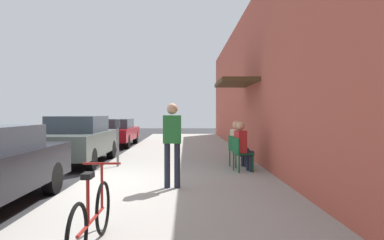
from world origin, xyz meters
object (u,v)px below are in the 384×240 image
at_px(cafe_chair_0, 240,152).
at_px(parked_car_1, 78,139).
at_px(seated_patron_1, 238,142).
at_px(parking_meter, 118,139).
at_px(seated_patron_0, 243,144).
at_px(pedestrian_standing, 172,138).
at_px(bicycle_0, 92,218).
at_px(cafe_chair_1, 236,149).
at_px(parked_car_2, 115,132).

bearing_deg(cafe_chair_0, parked_car_1, 154.23).
bearing_deg(seated_patron_1, parking_meter, 177.01).
relative_size(seated_patron_0, pedestrian_standing, 0.76).
bearing_deg(parked_car_1, bicycle_0, -72.12).
bearing_deg(seated_patron_0, cafe_chair_1, 94.37).
bearing_deg(pedestrian_standing, seated_patron_1, 57.70).
height_order(seated_patron_0, seated_patron_1, same).
bearing_deg(seated_patron_1, parked_car_2, 122.59).
xyz_separation_m(cafe_chair_0, cafe_chair_1, (0.00, 0.75, 0.00)).
relative_size(bicycle_0, cafe_chair_1, 1.97).
relative_size(parked_car_2, cafe_chair_1, 5.06).
distance_m(parking_meter, seated_patron_1, 3.38).
relative_size(parked_car_1, cafe_chair_0, 5.06).
relative_size(bicycle_0, cafe_chair_0, 1.97).
distance_m(parked_car_1, seated_patron_1, 5.17).
height_order(parking_meter, seated_patron_1, parking_meter).
xyz_separation_m(parked_car_1, seated_patron_1, (4.93, -1.58, 0.04)).
bearing_deg(parking_meter, cafe_chair_0, -15.96).
xyz_separation_m(parked_car_2, pedestrian_standing, (3.20, -10.44, 0.42)).
bearing_deg(parked_car_1, parking_meter, -42.12).
height_order(seated_patron_1, pedestrian_standing, pedestrian_standing).
bearing_deg(seated_patron_0, bicycle_0, -115.36).
distance_m(parked_car_2, parking_meter, 7.69).
bearing_deg(cafe_chair_1, parked_car_2, 122.22).
bearing_deg(parked_car_2, seated_patron_1, -57.41).
distance_m(cafe_chair_0, cafe_chair_1, 0.75).
bearing_deg(bicycle_0, parked_car_2, 100.11).
height_order(parked_car_1, pedestrian_standing, pedestrian_standing).
bearing_deg(cafe_chair_0, bicycle_0, -114.89).
xyz_separation_m(bicycle_0, cafe_chair_1, (2.43, 5.98, 0.14)).
xyz_separation_m(bicycle_0, cafe_chair_0, (2.42, 5.22, 0.14)).
xyz_separation_m(parked_car_1, bicycle_0, (2.44, -7.57, -0.30)).
bearing_deg(cafe_chair_1, bicycle_0, -112.09).
bearing_deg(bicycle_0, seated_patron_1, 67.51).
distance_m(cafe_chair_0, seated_patron_0, 0.20).
distance_m(cafe_chair_0, pedestrian_standing, 2.63).
xyz_separation_m(parking_meter, seated_patron_1, (3.38, -0.18, -0.07)).
bearing_deg(cafe_chair_0, seated_patron_1, 85.63).
bearing_deg(bicycle_0, parked_car_1, 107.88).
height_order(parking_meter, pedestrian_standing, pedestrian_standing).
height_order(bicycle_0, pedestrian_standing, pedestrian_standing).
bearing_deg(seated_patron_1, seated_patron_0, -90.04).
bearing_deg(parking_meter, bicycle_0, -81.77).
distance_m(parked_car_1, bicycle_0, 7.96).
bearing_deg(parked_car_1, parked_car_2, 90.00).
bearing_deg(parked_car_2, bicycle_0, -79.89).
bearing_deg(parked_car_2, cafe_chair_0, -60.14).
height_order(cafe_chair_1, seated_patron_1, seated_patron_1).
relative_size(parked_car_1, bicycle_0, 2.57).
xyz_separation_m(parked_car_1, parking_meter, (1.55, -1.40, 0.11)).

